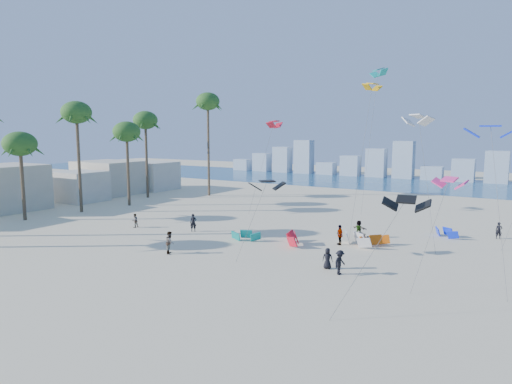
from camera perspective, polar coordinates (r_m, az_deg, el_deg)
The scene contains 10 objects.
ground at distance 34.46m, azimuth -18.83°, elevation -10.12°, with size 220.00×220.00×0.00m, color beige.
ocean at distance 96.67m, azimuth 16.12°, elevation 1.22°, with size 220.00×220.00×0.00m, color navy.
kitesurfer_near at distance 46.96m, azimuth -8.05°, elevation -3.92°, with size 0.68×0.44×1.86m, color black.
kitesurfer_mid at distance 38.88m, azimuth -10.98°, elevation -6.36°, with size 0.93×0.73×1.92m, color gray.
kitesurfers_far at distance 40.26m, azimuth 8.99°, elevation -5.98°, with size 34.75×19.42×1.87m.
grounded_kites at distance 42.50m, azimuth 11.10°, elevation -5.82°, with size 19.42×13.70×1.09m.
flying_kites at distance 44.86m, azimuth 16.71°, elevation 9.04°, with size 32.05×38.12×18.67m.
palm_row at distance 60.61m, azimuth -21.12°, elevation 8.36°, with size 10.70×44.80×16.67m.
beachfront_buildings at distance 72.75m, azimuth -23.24°, elevation 1.01°, with size 11.50×43.00×6.00m.
distant_skyline at distance 106.34m, azimuth 17.02°, elevation 3.41°, with size 85.00×3.00×8.40m.
Camera 1 is at (25.60, -20.66, 10.25)m, focal length 31.19 mm.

